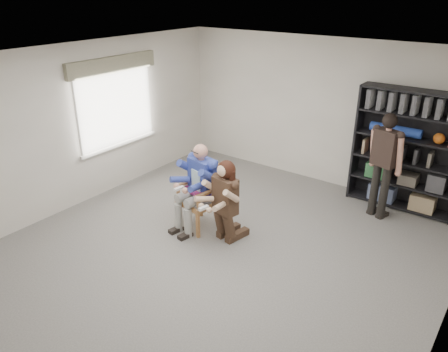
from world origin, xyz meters
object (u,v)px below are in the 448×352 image
Objects in this scene: seated_man at (199,187)px; kneeling_woman at (224,203)px; bookshelf at (407,151)px; standing_man at (383,167)px; armchair at (199,196)px.

seated_man reaches higher than kneeling_woman.
bookshelf is (2.42, 2.65, 0.34)m from seated_man.
seated_man is 0.79× the size of standing_man.
seated_man is at bearing 0.00° from armchair.
kneeling_woman reaches higher than armchair.
bookshelf is 1.16× the size of standing_man.
bookshelf reaches higher than seated_man.
armchair is 0.84× the size of kneeling_woman.
armchair is 3.62m from bookshelf.
armchair is 0.77× the size of seated_man.
seated_man is at bearing -119.03° from standing_man.
bookshelf is at bearing 88.74° from standing_man.
standing_man is at bearing 53.73° from seated_man.
kneeling_woman is at bearing -0.93° from armchair.
kneeling_woman is (0.58, -0.12, 0.10)m from armchair.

